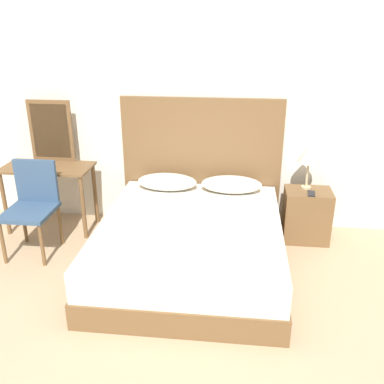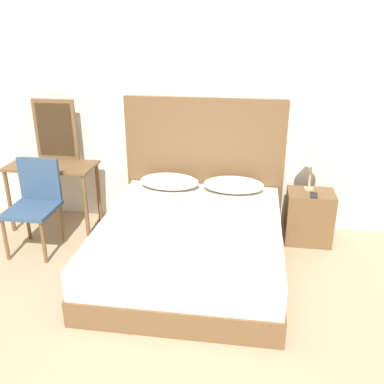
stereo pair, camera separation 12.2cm
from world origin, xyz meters
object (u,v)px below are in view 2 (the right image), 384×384
Objects in this scene: bed at (190,246)px; phone_on_nightstand at (314,195)px; table_lamp at (312,155)px; vanity_desk at (52,176)px; phone_on_bed at (206,213)px; chair at (35,200)px; nightstand at (309,217)px.

bed is 12.43× the size of phone_on_nightstand.
table_lamp is 2.76m from vanity_desk.
bed is 0.34m from phone_on_bed.
phone_on_bed is at bearing -0.19° from chair.
table_lamp is at bearing 109.27° from nightstand.
bed is at bearing -7.15° from chair.
bed is at bearing -147.83° from nightstand.
chair reaches higher than nightstand.
phone_on_bed is 1.71m from chair.
phone_on_nightstand is (1.15, 0.63, 0.32)m from bed.
phone_on_nightstand is 0.17× the size of vanity_desk.
chair is at bearing -169.28° from nightstand.
phone_on_nightstand is 0.17× the size of chair.
vanity_desk reaches higher than nightstand.
chair is (-2.73, -0.52, 0.24)m from nightstand.
phone_on_bed is 0.17× the size of chair.
nightstand is 3.55× the size of phone_on_nightstand.
table_lamp is (1.00, 0.59, 0.43)m from phone_on_bed.
nightstand is at bearing 27.10° from phone_on_bed.
vanity_desk is (-1.74, 0.48, 0.10)m from phone_on_bed.
phone_on_bed is at bearing -15.30° from vanity_desk.
nightstand is 0.61× the size of chair.
phone_on_nightstand reaches higher than bed.
vanity_desk is (-2.77, -0.05, 0.32)m from nightstand.
nightstand is 1.16× the size of table_lamp.
table_lamp is (-0.02, 0.07, 0.65)m from nightstand.
table_lamp is 0.40m from phone_on_nightstand.
table_lamp reaches higher than bed.
table_lamp is at bearing 102.07° from phone_on_nightstand.
bed is 1.79m from vanity_desk.
vanity_desk reaches higher than phone_on_nightstand.
table_lamp is at bearing 30.77° from phone_on_bed.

